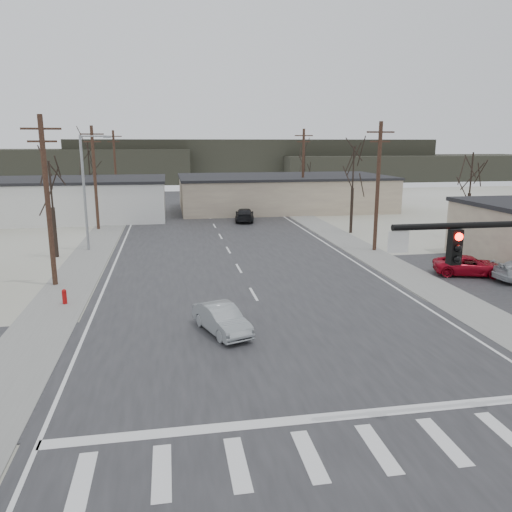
{
  "coord_description": "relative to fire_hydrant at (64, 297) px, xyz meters",
  "views": [
    {
      "loc": [
        -4.55,
        -18.7,
        8.47
      ],
      "look_at": [
        -0.12,
        6.53,
        2.6
      ],
      "focal_mm": 35.0,
      "sensor_mm": 36.0,
      "label": 1
    }
  ],
  "objects": [
    {
      "name": "ground",
      "position": [
        10.2,
        -8.0,
        -0.45
      ],
      "size": [
        140.0,
        140.0,
        0.0
      ],
      "primitive_type": "plane",
      "color": "silver",
      "rests_on": "ground"
    },
    {
      "name": "main_road",
      "position": [
        10.2,
        7.0,
        -0.43
      ],
      "size": [
        18.0,
        110.0,
        0.05
      ],
      "primitive_type": "cube",
      "color": "#28282A",
      "rests_on": "ground"
    },
    {
      "name": "cross_road",
      "position": [
        10.2,
        -8.0,
        -0.43
      ],
      "size": [
        90.0,
        10.0,
        0.04
      ],
      "primitive_type": "cube",
      "color": "#28282A",
      "rests_on": "ground"
    },
    {
      "name": "sidewalk_left",
      "position": [
        -0.4,
        12.0,
        -0.42
      ],
      "size": [
        3.0,
        90.0,
        0.06
      ],
      "primitive_type": "cube",
      "color": "gray",
      "rests_on": "ground"
    },
    {
      "name": "sidewalk_right",
      "position": [
        20.8,
        12.0,
        -0.42
      ],
      "size": [
        3.0,
        90.0,
        0.06
      ],
      "primitive_type": "cube",
      "color": "gray",
      "rests_on": "ground"
    },
    {
      "name": "fire_hydrant",
      "position": [
        0.0,
        0.0,
        0.0
      ],
      "size": [
        0.24,
        0.24,
        0.87
      ],
      "color": "#A50C0C",
      "rests_on": "ground"
    },
    {
      "name": "building_left_far",
      "position": [
        -5.8,
        32.0,
        1.8
      ],
      "size": [
        22.3,
        12.3,
        4.5
      ],
      "color": "silver",
      "rests_on": "ground"
    },
    {
      "name": "building_right_far",
      "position": [
        20.2,
        36.0,
        1.7
      ],
      "size": [
        26.3,
        14.3,
        4.3
      ],
      "color": "#C0B192",
      "rests_on": "ground"
    },
    {
      "name": "upole_left_b",
      "position": [
        -1.3,
        4.0,
        4.77
      ],
      "size": [
        2.2,
        0.3,
        10.0
      ],
      "color": "#493022",
      "rests_on": "ground"
    },
    {
      "name": "upole_left_c",
      "position": [
        -1.3,
        24.0,
        4.77
      ],
      "size": [
        2.2,
        0.3,
        10.0
      ],
      "color": "#493022",
      "rests_on": "ground"
    },
    {
      "name": "upole_left_d",
      "position": [
        -1.3,
        44.0,
        4.77
      ],
      "size": [
        2.2,
        0.3,
        10.0
      ],
      "color": "#493022",
      "rests_on": "ground"
    },
    {
      "name": "upole_right_a",
      "position": [
        21.7,
        10.0,
        4.77
      ],
      "size": [
        2.2,
        0.3,
        10.0
      ],
      "color": "#493022",
      "rests_on": "ground"
    },
    {
      "name": "upole_right_b",
      "position": [
        21.7,
        32.0,
        4.77
      ],
      "size": [
        2.2,
        0.3,
        10.0
      ],
      "color": "#493022",
      "rests_on": "ground"
    },
    {
      "name": "streetlight_main",
      "position": [
        -0.6,
        14.0,
        4.64
      ],
      "size": [
        2.4,
        0.25,
        9.0
      ],
      "color": "gray",
      "rests_on": "ground"
    },
    {
      "name": "tree_left_near",
      "position": [
        -2.8,
        12.0,
        4.78
      ],
      "size": [
        3.3,
        3.3,
        7.35
      ],
      "color": "black",
      "rests_on": "ground"
    },
    {
      "name": "tree_right_mid",
      "position": [
        22.7,
        18.0,
        5.48
      ],
      "size": [
        3.74,
        3.74,
        8.33
      ],
      "color": "black",
      "rests_on": "ground"
    },
    {
      "name": "tree_left_far",
      "position": [
        -3.8,
        38.0,
        5.83
      ],
      "size": [
        3.96,
        3.96,
        8.82
      ],
      "color": "black",
      "rests_on": "ground"
    },
    {
      "name": "tree_right_far",
      "position": [
        25.2,
        44.0,
        5.13
      ],
      "size": [
        3.52,
        3.52,
        7.84
      ],
      "color": "black",
      "rests_on": "ground"
    },
    {
      "name": "tree_lot",
      "position": [
        32.2,
        14.0,
        5.13
      ],
      "size": [
        3.52,
        3.52,
        7.84
      ],
      "color": "black",
      "rests_on": "ground"
    },
    {
      "name": "hill_left",
      "position": [
        -24.8,
        84.0,
        3.05
      ],
      "size": [
        70.0,
        18.0,
        7.0
      ],
      "primitive_type": "cube",
      "color": "#333026",
      "rests_on": "ground"
    },
    {
      "name": "hill_center",
      "position": [
        25.2,
        88.0,
        4.05
      ],
      "size": [
        80.0,
        18.0,
        9.0
      ],
      "primitive_type": "cube",
      "color": "#333026",
      "rests_on": "ground"
    },
    {
      "name": "hill_right",
      "position": [
        60.2,
        82.0,
        2.3
      ],
      "size": [
        60.0,
        18.0,
        5.5
      ],
      "primitive_type": "cube",
      "color": "#333026",
      "rests_on": "ground"
    },
    {
      "name": "sedan_crossing",
      "position": [
        7.81,
        -5.48,
        0.22
      ],
      "size": [
        2.54,
        4.05,
        1.26
      ],
      "primitive_type": "imported",
      "rotation": [
        0.0,
        0.0,
        0.34
      ],
      "color": "gray",
      "rests_on": "main_road"
    },
    {
      "name": "car_far_a",
      "position": [
        13.71,
        26.43,
        0.3
      ],
      "size": [
        2.69,
        5.09,
        1.41
      ],
      "primitive_type": "imported",
      "rotation": [
        0.0,
        0.0,
        2.99
      ],
      "color": "black",
      "rests_on": "main_road"
    },
    {
      "name": "car_far_b",
      "position": [
        9.79,
        56.73,
        0.27
      ],
      "size": [
        2.85,
        4.26,
        1.35
      ],
      "primitive_type": "imported",
      "rotation": [
        0.0,
        0.0,
        -0.35
      ],
      "color": "black",
      "rests_on": "main_road"
    },
    {
      "name": "car_parked_red",
      "position": [
        24.7,
        1.74,
        0.2
      ],
      "size": [
        4.87,
        3.35,
        1.24
      ],
      "primitive_type": "imported",
      "rotation": [
        0.0,
        0.0,
        1.25
      ],
      "color": "#A2081A",
      "rests_on": "parking_lot"
    }
  ]
}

